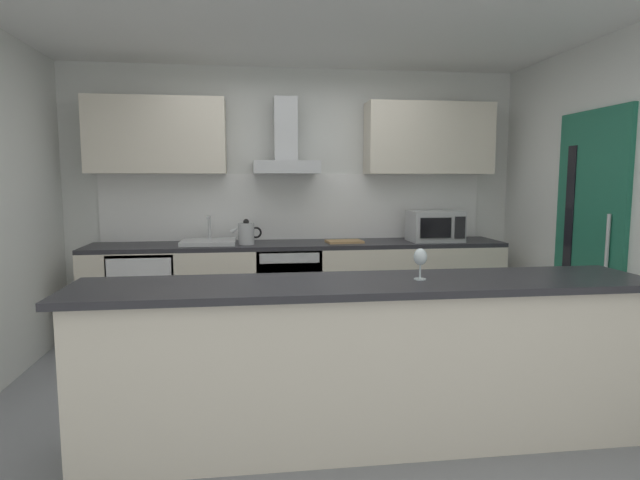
% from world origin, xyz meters
% --- Properties ---
extents(ground, '(5.49, 4.52, 0.02)m').
position_xyz_m(ground, '(0.00, 0.00, -0.01)').
color(ground, gray).
extents(ceiling, '(5.49, 4.52, 0.02)m').
position_xyz_m(ceiling, '(0.00, 0.00, 2.61)').
color(ceiling, white).
extents(wall_back, '(5.49, 0.12, 2.60)m').
position_xyz_m(wall_back, '(0.00, 1.82, 1.30)').
color(wall_back, silver).
rests_on(wall_back, ground).
extents(wall_right, '(0.12, 4.52, 2.60)m').
position_xyz_m(wall_right, '(2.31, 0.00, 1.30)').
color(wall_right, silver).
rests_on(wall_right, ground).
extents(backsplash_tile, '(3.82, 0.02, 0.66)m').
position_xyz_m(backsplash_tile, '(0.00, 1.75, 1.23)').
color(backsplash_tile, white).
extents(counter_back, '(3.95, 0.60, 0.90)m').
position_xyz_m(counter_back, '(0.00, 1.44, 0.45)').
color(counter_back, beige).
rests_on(counter_back, ground).
extents(counter_island, '(3.25, 0.64, 0.94)m').
position_xyz_m(counter_island, '(0.19, -0.70, 0.48)').
color(counter_island, beige).
rests_on(counter_island, ground).
extents(upper_cabinets, '(3.90, 0.32, 0.70)m').
position_xyz_m(upper_cabinets, '(0.00, 1.59, 1.91)').
color(upper_cabinets, beige).
extents(side_door, '(0.08, 0.85, 2.05)m').
position_xyz_m(side_door, '(2.23, 0.33, 1.03)').
color(side_door, '#1E664C').
rests_on(side_door, ground).
extents(oven, '(0.60, 0.62, 0.80)m').
position_xyz_m(oven, '(-0.12, 1.41, 0.46)').
color(oven, slate).
rests_on(oven, ground).
extents(refrigerator, '(0.58, 0.60, 0.85)m').
position_xyz_m(refrigerator, '(-1.43, 1.41, 0.43)').
color(refrigerator, white).
rests_on(refrigerator, ground).
extents(microwave, '(0.50, 0.38, 0.30)m').
position_xyz_m(microwave, '(1.33, 1.38, 1.05)').
color(microwave, '#B7BABC').
rests_on(microwave, counter_back).
extents(sink, '(0.50, 0.40, 0.26)m').
position_xyz_m(sink, '(-0.85, 1.42, 0.93)').
color(sink, silver).
rests_on(sink, counter_back).
extents(kettle, '(0.29, 0.15, 0.24)m').
position_xyz_m(kettle, '(-0.50, 1.38, 1.01)').
color(kettle, '#B7BABC').
rests_on(kettle, counter_back).
extents(range_hood, '(0.62, 0.45, 0.72)m').
position_xyz_m(range_hood, '(-0.12, 1.54, 1.79)').
color(range_hood, '#B7BABC').
extents(wine_glass, '(0.08, 0.08, 0.18)m').
position_xyz_m(wine_glass, '(0.48, -0.70, 1.07)').
color(wine_glass, silver).
rests_on(wine_glass, counter_island).
extents(chopping_board, '(0.36, 0.25, 0.02)m').
position_xyz_m(chopping_board, '(0.43, 1.39, 0.91)').
color(chopping_board, tan).
rests_on(chopping_board, counter_back).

